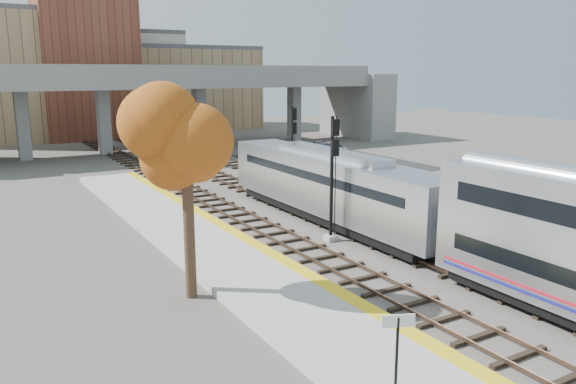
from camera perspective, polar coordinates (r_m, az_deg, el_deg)
ground at (r=26.34m, az=14.00°, el=-7.82°), size 160.00×160.00×0.00m
platform at (r=22.09m, az=0.16°, el=-10.92°), size 4.50×60.00×0.35m
yellow_strip at (r=22.98m, az=4.30°, el=-9.53°), size 0.70×60.00×0.01m
tracks at (r=36.33m, az=1.25°, el=-1.79°), size 10.70×95.00×0.25m
overpass at (r=66.50m, az=-10.73°, el=9.35°), size 54.00×12.00×9.50m
buildings_far at (r=86.16m, az=-18.10°, el=10.94°), size 43.00×21.00×20.60m
parking_lot at (r=56.09m, az=4.32°, el=3.09°), size 14.00×18.00×0.04m
locomotive at (r=33.18m, az=4.36°, el=0.73°), size 3.02×19.05×4.10m
signal_mast_near at (r=29.28m, az=4.52°, el=1.02°), size 0.60×0.64×6.61m
signal_mast_mid at (r=40.56m, az=0.44°, el=3.99°), size 0.60×0.64×6.43m
signal_mast_far at (r=54.09m, az=-12.59°, el=6.34°), size 0.60×0.64×7.23m
station_sign at (r=15.51m, az=11.06°, el=-14.31°), size 0.85×0.39×2.27m
tree at (r=21.59m, az=-10.35°, el=5.09°), size 3.60×3.60×8.42m
car_a at (r=52.76m, az=5.04°, el=3.15°), size 2.22×3.56×1.13m
car_b at (r=54.95m, az=5.28°, el=3.48°), size 2.91×3.33×1.09m
car_c at (r=61.24m, az=4.62°, el=4.46°), size 3.09×4.65×1.25m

